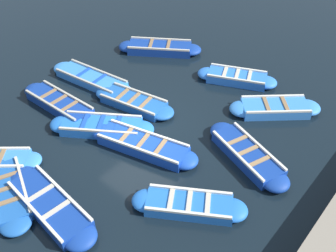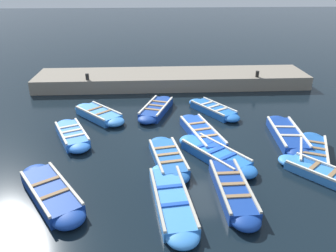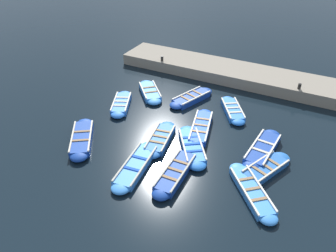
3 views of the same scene
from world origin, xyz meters
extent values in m
plane|color=black|center=(0.00, 0.00, 0.00)|extent=(120.00, 120.00, 0.00)
cube|color=#3884E0|center=(2.61, 4.54, 0.14)|extent=(2.79, 2.57, 0.28)
ellipsoid|color=#3884E0|center=(1.50, 3.58, 0.14)|extent=(1.14, 1.14, 0.28)
cube|color=silver|center=(2.87, 4.24, 0.32)|extent=(2.23, 1.93, 0.07)
cube|color=olive|center=(2.14, 4.13, 0.30)|extent=(0.60, 0.67, 0.04)
cube|color=olive|center=(2.61, 4.54, 0.30)|extent=(0.60, 0.67, 0.04)
cube|color=#3884E0|center=(-3.15, -3.82, 0.17)|extent=(2.45, 2.36, 0.34)
ellipsoid|color=#3884E0|center=(-4.03, -4.62, 0.17)|extent=(1.34, 1.34, 0.34)
ellipsoid|color=#3884E0|center=(-2.26, -3.01, 0.17)|extent=(1.34, 1.34, 0.34)
cube|color=silver|center=(-2.83, -4.16, 0.38)|extent=(1.79, 1.63, 0.07)
cube|color=silver|center=(-3.46, -3.47, 0.38)|extent=(1.79, 1.63, 0.07)
cube|color=olive|center=(-3.40, -4.04, 0.36)|extent=(0.70, 0.76, 0.04)
cube|color=olive|center=(-2.90, -3.59, 0.36)|extent=(0.70, 0.76, 0.04)
cube|color=navy|center=(-3.65, -1.07, 0.18)|extent=(2.77, 1.78, 0.35)
ellipsoid|color=navy|center=(-4.87, -0.62, 0.18)|extent=(1.15, 1.13, 0.35)
ellipsoid|color=navy|center=(-2.43, -1.51, 0.18)|extent=(1.15, 1.13, 0.35)
cube|color=silver|center=(-3.80, -1.48, 0.39)|extent=(2.42, 0.94, 0.07)
cube|color=silver|center=(-3.50, -0.66, 0.39)|extent=(2.42, 0.94, 0.07)
cube|color=#9E7A51|center=(-4.17, -0.88, 0.37)|extent=(0.42, 0.84, 0.04)
cube|color=#9E7A51|center=(-3.65, -1.07, 0.37)|extent=(0.42, 0.84, 0.04)
cube|color=#9E7A51|center=(-3.13, -1.25, 0.37)|extent=(0.42, 0.84, 0.04)
cube|color=#1E59AD|center=(1.09, -0.77, 0.15)|extent=(2.57, 1.37, 0.31)
ellipsoid|color=#1E59AD|center=(-0.11, -0.97, 0.15)|extent=(1.05, 1.03, 0.31)
ellipsoid|color=#1E59AD|center=(2.29, -0.56, 0.15)|extent=(1.05, 1.03, 0.31)
cube|color=#B2AD9E|center=(1.17, -1.20, 0.34)|extent=(2.37, 0.49, 0.07)
cube|color=#B2AD9E|center=(1.01, -0.33, 0.34)|extent=(2.37, 0.49, 0.07)
cube|color=olive|center=(0.58, -0.85, 0.33)|extent=(0.28, 0.86, 0.04)
cube|color=olive|center=(1.09, -0.77, 0.33)|extent=(0.28, 0.86, 0.04)
cube|color=olive|center=(1.60, -0.68, 0.33)|extent=(0.28, 0.86, 0.04)
cube|color=blue|center=(0.95, 0.99, 0.17)|extent=(2.82, 2.34, 0.33)
ellipsoid|color=blue|center=(-0.19, 0.22, 0.17)|extent=(1.28, 1.27, 0.33)
ellipsoid|color=blue|center=(2.08, 1.75, 0.17)|extent=(1.28, 1.27, 0.33)
cube|color=beige|center=(1.20, 0.61, 0.37)|extent=(2.27, 1.56, 0.07)
cube|color=beige|center=(0.69, 1.36, 0.37)|extent=(2.27, 1.56, 0.07)
cube|color=#1947B7|center=(0.46, 0.66, 0.35)|extent=(0.60, 0.80, 0.04)
cube|color=#1947B7|center=(0.95, 0.99, 0.35)|extent=(0.60, 0.80, 0.04)
cube|color=#1947B7|center=(1.43, 1.31, 0.35)|extent=(0.60, 0.80, 0.04)
cube|color=#1947B7|center=(-0.80, 0.76, 0.18)|extent=(3.14, 1.60, 0.36)
ellipsoid|color=#1947B7|center=(-2.26, 0.41, 0.18)|extent=(1.05, 1.02, 0.36)
ellipsoid|color=#1947B7|center=(0.66, 1.12, 0.18)|extent=(1.05, 1.02, 0.36)
cube|color=silver|center=(-0.70, 0.35, 0.40)|extent=(2.88, 0.77, 0.07)
cube|color=silver|center=(-0.90, 1.17, 0.40)|extent=(2.88, 0.77, 0.07)
cube|color=#9E7A51|center=(-1.42, 0.61, 0.38)|extent=(0.33, 0.82, 0.04)
cube|color=#9E7A51|center=(-0.80, 0.76, 0.38)|extent=(0.33, 0.82, 0.04)
cube|color=#9E7A51|center=(-0.18, 0.91, 0.38)|extent=(0.33, 0.82, 0.04)
cube|color=navy|center=(-0.47, 4.24, 0.17)|extent=(2.94, 1.25, 0.35)
ellipsoid|color=navy|center=(-1.90, 4.37, 0.17)|extent=(1.03, 1.00, 0.35)
ellipsoid|color=navy|center=(0.96, 4.12, 0.17)|extent=(1.03, 1.00, 0.35)
cube|color=silver|center=(-0.51, 3.78, 0.38)|extent=(2.80, 0.33, 0.07)
cube|color=silver|center=(-0.43, 4.70, 0.38)|extent=(2.80, 0.33, 0.07)
cube|color=beige|center=(-0.87, 4.28, 0.37)|extent=(0.22, 0.89, 0.04)
cube|color=beige|center=(-0.07, 4.21, 0.37)|extent=(0.22, 0.89, 0.04)
cube|color=#1E59AD|center=(0.87, 4.71, 0.14)|extent=(2.57, 1.85, 0.29)
ellipsoid|color=#1E59AD|center=(-0.22, 5.19, 0.14)|extent=(1.20, 1.19, 0.29)
ellipsoid|color=#1E59AD|center=(1.97, 4.23, 0.14)|extent=(1.20, 1.19, 0.29)
cube|color=beige|center=(0.69, 4.30, 0.32)|extent=(2.17, 1.02, 0.07)
cube|color=beige|center=(1.05, 5.12, 0.32)|extent=(2.17, 1.02, 0.07)
cube|color=olive|center=(0.41, 4.92, 0.31)|extent=(0.47, 0.84, 0.04)
cube|color=olive|center=(0.87, 4.71, 0.31)|extent=(0.47, 0.84, 0.04)
cube|color=olive|center=(1.34, 4.51, 0.31)|extent=(0.47, 0.84, 0.04)
cube|color=blue|center=(-3.45, 1.72, 0.16)|extent=(2.53, 2.05, 0.31)
ellipsoid|color=blue|center=(-4.48, 1.07, 0.16)|extent=(1.17, 1.16, 0.31)
ellipsoid|color=blue|center=(-2.43, 2.36, 0.16)|extent=(1.17, 1.16, 0.31)
cube|color=silver|center=(-3.23, 1.37, 0.35)|extent=(2.05, 1.33, 0.07)
cube|color=silver|center=(-3.67, 2.07, 0.35)|extent=(2.05, 1.33, 0.07)
cube|color=beige|center=(-3.89, 1.44, 0.33)|extent=(0.54, 0.75, 0.04)
cube|color=beige|center=(-3.45, 1.72, 0.33)|extent=(0.54, 0.75, 0.04)
cube|color=beige|center=(-3.02, 1.99, 0.33)|extent=(0.54, 0.75, 0.04)
cube|color=navy|center=(3.10, 1.11, 0.18)|extent=(2.87, 0.97, 0.35)
ellipsoid|color=navy|center=(1.68, 1.08, 0.18)|extent=(0.88, 0.85, 0.35)
ellipsoid|color=navy|center=(4.53, 1.14, 0.18)|extent=(0.88, 0.85, 0.35)
cube|color=#B2AD9E|center=(3.11, 0.70, 0.39)|extent=(2.80, 0.14, 0.07)
cube|color=#B2AD9E|center=(3.09, 1.52, 0.39)|extent=(2.80, 0.14, 0.07)
cube|color=olive|center=(2.50, 1.09, 0.37)|extent=(0.16, 0.80, 0.04)
cube|color=olive|center=(3.10, 1.11, 0.37)|extent=(0.16, 0.80, 0.04)
cube|color=olive|center=(3.71, 1.12, 0.37)|extent=(0.16, 0.80, 0.04)
cube|color=#3884E0|center=(3.48, -0.79, 0.15)|extent=(3.13, 1.30, 0.30)
ellipsoid|color=#3884E0|center=(1.97, -0.96, 0.15)|extent=(1.01, 0.99, 0.30)
ellipsoid|color=#3884E0|center=(4.99, -0.62, 0.15)|extent=(1.01, 0.99, 0.30)
cube|color=#B2AD9E|center=(3.53, -1.23, 0.33)|extent=(2.97, 0.41, 0.07)
cube|color=#B2AD9E|center=(3.43, -0.35, 0.33)|extent=(2.97, 0.41, 0.07)
cube|color=#1947B7|center=(3.05, -0.83, 0.32)|extent=(0.23, 0.86, 0.04)
cube|color=#1947B7|center=(3.91, -0.74, 0.32)|extent=(0.23, 0.86, 0.04)
cube|color=navy|center=(2.98, -4.43, 0.18)|extent=(2.89, 2.40, 0.36)
ellipsoid|color=navy|center=(1.82, -5.21, 0.18)|extent=(1.31, 1.30, 0.36)
ellipsoid|color=navy|center=(4.15, -3.65, 0.18)|extent=(1.31, 1.30, 0.36)
cube|color=beige|center=(3.24, -4.81, 0.40)|extent=(2.32, 1.60, 0.07)
cube|color=beige|center=(2.73, -4.05, 0.40)|extent=(2.32, 1.60, 0.07)
cube|color=olive|center=(2.66, -4.65, 0.38)|extent=(0.61, 0.81, 0.04)
cube|color=olive|center=(3.31, -4.21, 0.38)|extent=(0.61, 0.81, 0.04)
cube|color=blue|center=(-0.99, -4.62, 0.17)|extent=(2.51, 1.81, 0.34)
ellipsoid|color=blue|center=(-2.06, -5.10, 0.17)|extent=(1.16, 1.15, 0.34)
ellipsoid|color=blue|center=(0.08, -4.14, 0.17)|extent=(1.16, 1.15, 0.34)
cube|color=silver|center=(-0.81, -5.01, 0.38)|extent=(2.12, 1.01, 0.07)
cube|color=silver|center=(-1.16, -4.23, 0.38)|extent=(2.12, 1.01, 0.07)
cube|color=beige|center=(-1.44, -4.82, 0.36)|extent=(0.46, 0.81, 0.04)
cube|color=beige|center=(-0.99, -4.62, 0.36)|extent=(0.46, 0.81, 0.04)
cube|color=beige|center=(-0.54, -4.41, 0.36)|extent=(0.46, 0.81, 0.04)
cube|color=gray|center=(-8.02, 0.00, 0.39)|extent=(3.04, 16.21, 0.77)
cylinder|color=black|center=(-6.86, -4.88, 0.95)|extent=(0.20, 0.20, 0.35)
cylinder|color=black|center=(-6.86, 4.88, 0.95)|extent=(0.20, 0.20, 0.35)
camera|label=1|loc=(-7.47, 7.41, 9.00)|focal=42.00mm
camera|label=2|loc=(11.30, -1.35, 6.19)|focal=35.00mm
camera|label=3|loc=(13.23, 5.92, 10.42)|focal=35.00mm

